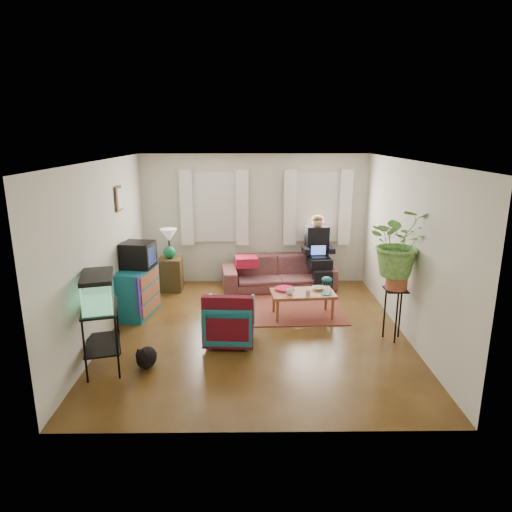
{
  "coord_description": "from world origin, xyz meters",
  "views": [
    {
      "loc": [
        -0.08,
        -6.55,
        2.96
      ],
      "look_at": [
        0.0,
        0.4,
        1.1
      ],
      "focal_mm": 32.0,
      "sensor_mm": 36.0,
      "label": 1
    }
  ],
  "objects_px": {
    "sofa": "(278,267)",
    "dresser": "(137,292)",
    "side_table": "(171,274)",
    "coffee_table": "(303,304)",
    "armchair": "(230,319)",
    "aquarium_stand": "(102,338)",
    "plant_stand": "(394,314)"
  },
  "relations": [
    {
      "from": "side_table",
      "to": "armchair",
      "type": "bearing_deg",
      "value": -61.76
    },
    {
      "from": "coffee_table",
      "to": "plant_stand",
      "type": "height_order",
      "value": "plant_stand"
    },
    {
      "from": "armchair",
      "to": "dresser",
      "type": "bearing_deg",
      "value": -30.94
    },
    {
      "from": "sofa",
      "to": "dresser",
      "type": "distance_m",
      "value": 2.79
    },
    {
      "from": "dresser",
      "to": "sofa",
      "type": "bearing_deg",
      "value": 37.61
    },
    {
      "from": "side_table",
      "to": "sofa",
      "type": "bearing_deg",
      "value": 2.2
    },
    {
      "from": "dresser",
      "to": "coffee_table",
      "type": "bearing_deg",
      "value": 6.14
    },
    {
      "from": "sofa",
      "to": "armchair",
      "type": "bearing_deg",
      "value": -115.98
    },
    {
      "from": "plant_stand",
      "to": "aquarium_stand",
      "type": "bearing_deg",
      "value": -168.46
    },
    {
      "from": "sofa",
      "to": "armchair",
      "type": "xyz_separation_m",
      "value": [
        -0.85,
        -2.42,
        -0.07
      ]
    },
    {
      "from": "sofa",
      "to": "armchair",
      "type": "distance_m",
      "value": 2.57
    },
    {
      "from": "sofa",
      "to": "coffee_table",
      "type": "xyz_separation_m",
      "value": [
        0.32,
        -1.48,
        -0.21
      ]
    },
    {
      "from": "side_table",
      "to": "coffee_table",
      "type": "distance_m",
      "value": 2.8
    },
    {
      "from": "coffee_table",
      "to": "plant_stand",
      "type": "relative_size",
      "value": 1.32
    },
    {
      "from": "aquarium_stand",
      "to": "plant_stand",
      "type": "bearing_deg",
      "value": -3.48
    },
    {
      "from": "sofa",
      "to": "aquarium_stand",
      "type": "relative_size",
      "value": 2.59
    },
    {
      "from": "sofa",
      "to": "aquarium_stand",
      "type": "bearing_deg",
      "value": -134.29
    },
    {
      "from": "armchair",
      "to": "plant_stand",
      "type": "xyz_separation_m",
      "value": [
        2.42,
        0.06,
        0.04
      ]
    },
    {
      "from": "sofa",
      "to": "side_table",
      "type": "bearing_deg",
      "value": 175.61
    },
    {
      "from": "sofa",
      "to": "armchair",
      "type": "height_order",
      "value": "sofa"
    },
    {
      "from": "side_table",
      "to": "dresser",
      "type": "distance_m",
      "value": 1.3
    },
    {
      "from": "side_table",
      "to": "aquarium_stand",
      "type": "height_order",
      "value": "aquarium_stand"
    },
    {
      "from": "aquarium_stand",
      "to": "armchair",
      "type": "height_order",
      "value": "aquarium_stand"
    },
    {
      "from": "sofa",
      "to": "coffee_table",
      "type": "bearing_deg",
      "value": -84.37
    },
    {
      "from": "sofa",
      "to": "side_table",
      "type": "xyz_separation_m",
      "value": [
        -2.11,
        -0.08,
        -0.11
      ]
    },
    {
      "from": "aquarium_stand",
      "to": "coffee_table",
      "type": "distance_m",
      "value": 3.27
    },
    {
      "from": "dresser",
      "to": "armchair",
      "type": "relative_size",
      "value": 1.26
    },
    {
      "from": "side_table",
      "to": "aquarium_stand",
      "type": "relative_size",
      "value": 0.76
    },
    {
      "from": "plant_stand",
      "to": "side_table",
      "type": "bearing_deg",
      "value": 148.17
    },
    {
      "from": "side_table",
      "to": "armchair",
      "type": "height_order",
      "value": "armchair"
    },
    {
      "from": "armchair",
      "to": "coffee_table",
      "type": "height_order",
      "value": "armchair"
    },
    {
      "from": "coffee_table",
      "to": "armchair",
      "type": "bearing_deg",
      "value": -146.24
    }
  ]
}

